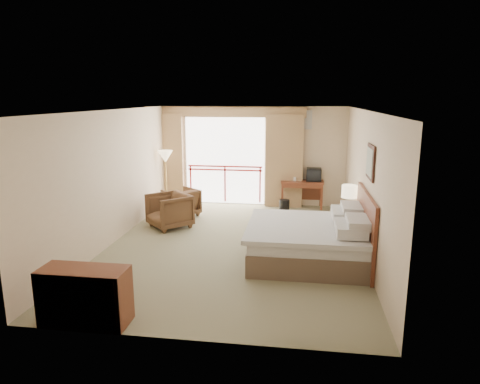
# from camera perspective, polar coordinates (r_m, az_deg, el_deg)

# --- Properties ---
(floor) EXTENTS (7.00, 7.00, 0.00)m
(floor) POSITION_cam_1_polar(r_m,az_deg,el_deg) (8.75, -0.75, -7.12)
(floor) COLOR gray
(floor) RESTS_ON ground
(ceiling) EXTENTS (7.00, 7.00, 0.00)m
(ceiling) POSITION_cam_1_polar(r_m,az_deg,el_deg) (8.24, -0.80, 10.85)
(ceiling) COLOR white
(ceiling) RESTS_ON wall_back
(wall_back) EXTENTS (5.00, 0.00, 5.00)m
(wall_back) POSITION_cam_1_polar(r_m,az_deg,el_deg) (11.82, 1.83, 4.81)
(wall_back) COLOR beige
(wall_back) RESTS_ON ground
(wall_front) EXTENTS (5.00, 0.00, 5.00)m
(wall_front) POSITION_cam_1_polar(r_m,az_deg,el_deg) (5.07, -6.86, -5.95)
(wall_front) COLOR beige
(wall_front) RESTS_ON ground
(wall_left) EXTENTS (0.00, 7.00, 7.00)m
(wall_left) POSITION_cam_1_polar(r_m,az_deg,el_deg) (9.11, -16.52, 1.95)
(wall_left) COLOR beige
(wall_left) RESTS_ON ground
(wall_right) EXTENTS (0.00, 7.00, 7.00)m
(wall_right) POSITION_cam_1_polar(r_m,az_deg,el_deg) (8.39, 16.36, 1.07)
(wall_right) COLOR beige
(wall_right) RESTS_ON ground
(balcony_door) EXTENTS (2.40, 0.00, 2.40)m
(balcony_door) POSITION_cam_1_polar(r_m,az_deg,el_deg) (11.93, -2.02, 4.16)
(balcony_door) COLOR white
(balcony_door) RESTS_ON wall_back
(balcony_railing) EXTENTS (2.09, 0.03, 1.02)m
(balcony_railing) POSITION_cam_1_polar(r_m,az_deg,el_deg) (11.98, -2.02, 2.31)
(balcony_railing) COLOR #AB150E
(balcony_railing) RESTS_ON wall_back
(curtain_left) EXTENTS (1.00, 0.26, 2.50)m
(curtain_left) POSITION_cam_1_polar(r_m,az_deg,el_deg) (12.19, -9.81, 4.40)
(curtain_left) COLOR #93704D
(curtain_left) RESTS_ON wall_back
(curtain_right) EXTENTS (1.00, 0.26, 2.50)m
(curtain_right) POSITION_cam_1_polar(r_m,az_deg,el_deg) (11.62, 5.92, 4.12)
(curtain_right) COLOR #93704D
(curtain_right) RESTS_ON wall_back
(valance) EXTENTS (4.40, 0.22, 0.28)m
(valance) POSITION_cam_1_polar(r_m,az_deg,el_deg) (11.71, -2.16, 10.64)
(valance) COLOR #93704D
(valance) RESTS_ON wall_back
(hvac_vent) EXTENTS (0.50, 0.04, 0.50)m
(hvac_vent) POSITION_cam_1_polar(r_m,az_deg,el_deg) (11.63, 8.32, 9.51)
(hvac_vent) COLOR silver
(hvac_vent) RESTS_ON wall_back
(bed) EXTENTS (2.13, 2.06, 0.97)m
(bed) POSITION_cam_1_polar(r_m,az_deg,el_deg) (7.97, 9.33, -6.43)
(bed) COLOR brown
(bed) RESTS_ON floor
(headboard) EXTENTS (0.06, 2.10, 1.30)m
(headboard) POSITION_cam_1_polar(r_m,az_deg,el_deg) (7.97, 16.36, -4.71)
(headboard) COLOR #5E2717
(headboard) RESTS_ON wall_right
(framed_art) EXTENTS (0.04, 0.72, 0.60)m
(framed_art) POSITION_cam_1_polar(r_m,az_deg,el_deg) (7.72, 16.99, 3.83)
(framed_art) COLOR black
(framed_art) RESTS_ON wall_right
(nightstand) EXTENTS (0.40, 0.47, 0.56)m
(nightstand) POSITION_cam_1_polar(r_m,az_deg,el_deg) (9.38, 14.16, -4.36)
(nightstand) COLOR #5E2717
(nightstand) RESTS_ON floor
(table_lamp) EXTENTS (0.32, 0.32, 0.57)m
(table_lamp) POSITION_cam_1_polar(r_m,az_deg,el_deg) (9.25, 14.37, 0.01)
(table_lamp) COLOR tan
(table_lamp) RESTS_ON nightstand
(phone) EXTENTS (0.21, 0.18, 0.09)m
(phone) POSITION_cam_1_polar(r_m,az_deg,el_deg) (9.14, 14.05, -2.70)
(phone) COLOR black
(phone) RESTS_ON nightstand
(desk) EXTENTS (1.13, 0.55, 0.74)m
(desk) POSITION_cam_1_polar(r_m,az_deg,el_deg) (11.71, 8.28, 0.76)
(desk) COLOR #5E2717
(desk) RESTS_ON floor
(tv) EXTENTS (0.39, 0.31, 0.35)m
(tv) POSITION_cam_1_polar(r_m,az_deg,el_deg) (11.60, 9.82, 2.29)
(tv) COLOR black
(tv) RESTS_ON desk
(coffee_maker) EXTENTS (0.12, 0.12, 0.23)m
(coffee_maker) POSITION_cam_1_polar(r_m,az_deg,el_deg) (11.61, 6.60, 2.10)
(coffee_maker) COLOR black
(coffee_maker) RESTS_ON desk
(cup) EXTENTS (0.09, 0.09, 0.11)m
(cup) POSITION_cam_1_polar(r_m,az_deg,el_deg) (11.57, 7.33, 1.72)
(cup) COLOR white
(cup) RESTS_ON desk
(wastebasket) EXTENTS (0.27, 0.27, 0.33)m
(wastebasket) POSITION_cam_1_polar(r_m,az_deg,el_deg) (11.21, 5.93, -1.86)
(wastebasket) COLOR black
(wastebasket) RESTS_ON floor
(armchair_far) EXTENTS (1.06, 1.05, 0.69)m
(armchair_far) POSITION_cam_1_polar(r_m,az_deg,el_deg) (10.96, -7.79, -3.13)
(armchair_far) COLOR #4D301B
(armchair_far) RESTS_ON floor
(armchair_near) EXTENTS (1.21, 1.21, 0.79)m
(armchair_near) POSITION_cam_1_polar(r_m,az_deg,el_deg) (10.05, -9.31, -4.65)
(armchair_near) COLOR #4D301B
(armchair_near) RESTS_ON floor
(side_table) EXTENTS (0.46, 0.46, 0.51)m
(side_table) POSITION_cam_1_polar(r_m,az_deg,el_deg) (10.43, -10.03, -2.05)
(side_table) COLOR black
(side_table) RESTS_ON floor
(book) EXTENTS (0.21, 0.24, 0.02)m
(book) POSITION_cam_1_polar(r_m,az_deg,el_deg) (10.39, -10.06, -1.17)
(book) COLOR white
(book) RESTS_ON side_table
(floor_lamp) EXTENTS (0.40, 0.40, 1.56)m
(floor_lamp) POSITION_cam_1_polar(r_m,az_deg,el_deg) (11.55, -9.92, 4.39)
(floor_lamp) COLOR tan
(floor_lamp) RESTS_ON floor
(dresser) EXTENTS (1.15, 0.49, 0.77)m
(dresser) POSITION_cam_1_polar(r_m,az_deg,el_deg) (6.15, -20.00, -12.93)
(dresser) COLOR #5E2717
(dresser) RESTS_ON floor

